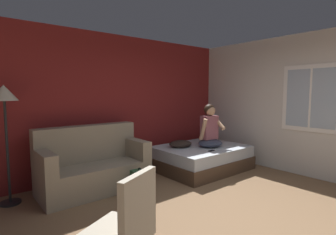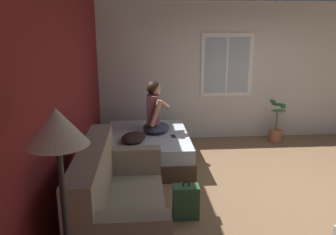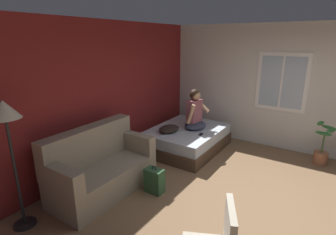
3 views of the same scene
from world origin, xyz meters
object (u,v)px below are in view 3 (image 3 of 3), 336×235
bed (187,139)px  person_seated (195,113)px  cell_phone (201,134)px  floor_lamp (6,123)px  throw_pillow (169,129)px  potted_plant (322,150)px  backpack (155,181)px  couch (100,168)px

bed → person_seated: (0.09, -0.14, 0.60)m
cell_phone → floor_lamp: bearing=-112.0°
cell_phone → bed: bearing=153.1°
bed → floor_lamp: bearing=170.9°
bed → floor_lamp: floor_lamp is taller
bed → throw_pillow: (-0.39, 0.21, 0.31)m
bed → potted_plant: size_ratio=2.12×
floor_lamp → backpack: bearing=-31.3°
throw_pillow → cell_phone: (0.22, -0.64, -0.07)m
couch → backpack: couch is taller
backpack → potted_plant: size_ratio=0.54×
potted_plant → backpack: bearing=140.5°
couch → cell_phone: (2.04, -0.76, 0.09)m
person_seated → potted_plant: person_seated is taller
cell_phone → floor_lamp: (-3.20, 0.97, 0.94)m
bed → backpack: bearing=-166.5°
bed → cell_phone: 0.52m
person_seated → throw_pillow: bearing=144.4°
bed → couch: size_ratio=1.06×
couch → cell_phone: couch is taller
couch → potted_plant: (3.03, -2.89, -0.09)m
backpack → person_seated: bearing=8.6°
person_seated → floor_lamp: bearing=168.8°
bed → floor_lamp: size_ratio=1.06×
backpack → potted_plant: (2.59, -2.14, 0.11)m
person_seated → floor_lamp: floor_lamp is taller
bed → potted_plant: potted_plant is taller
person_seated → throw_pillow: (-0.49, 0.35, -0.29)m
throw_pillow → cell_phone: throw_pillow is taller
cell_phone → potted_plant: potted_plant is taller
backpack → bed: bearing=13.5°
couch → cell_phone: 2.18m
backpack → throw_pillow: (1.38, 0.63, 0.36)m
person_seated → cell_phone: 0.52m
backpack → potted_plant: potted_plant is taller
bed → throw_pillow: throw_pillow is taller
couch → cell_phone: bearing=-20.4°
backpack → floor_lamp: floor_lamp is taller
bed → potted_plant: 2.69m
backpack → floor_lamp: 2.24m
backpack → cell_phone: (1.61, -0.00, 0.29)m
potted_plant → couch: bearing=136.3°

